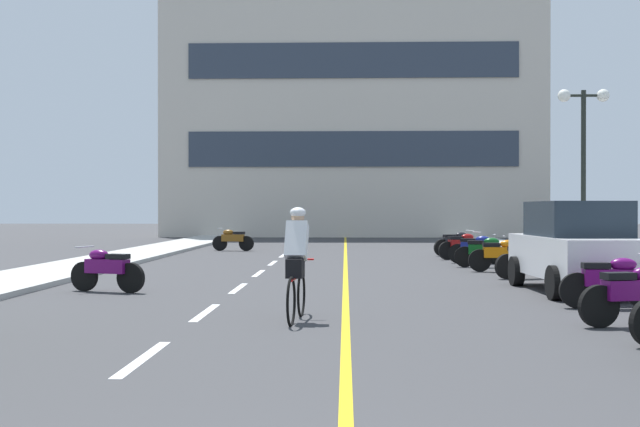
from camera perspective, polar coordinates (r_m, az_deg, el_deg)
ground_plane at (r=23.97m, az=1.21°, el=-3.68°), size 140.00×140.00×0.00m
curb_left at (r=27.96m, az=-13.67°, el=-3.00°), size 2.40×72.00×0.12m
curb_right at (r=27.84m, az=16.29°, el=-3.02°), size 2.40×72.00×0.12m
lane_dash_1 at (r=9.33m, az=-12.34°, el=-9.92°), size 0.14×2.20×0.01m
lane_dash_2 at (r=13.20m, az=-8.07°, el=-6.91°), size 0.14×2.20×0.01m
lane_dash_3 at (r=17.13m, az=-5.77°, el=-5.25°), size 0.14×2.20×0.01m
lane_dash_4 at (r=21.09m, az=-4.33°, el=-4.21°), size 0.14×2.20×0.01m
lane_dash_5 at (r=25.06m, az=-3.35°, el=-3.50°), size 0.14×2.20×0.01m
lane_dash_6 at (r=29.04m, az=-2.64°, el=-2.98°), size 0.14×2.20×0.01m
lane_dash_7 at (r=33.02m, az=-2.11°, el=-2.59°), size 0.14×2.20×0.01m
lane_dash_8 at (r=37.01m, az=-1.68°, el=-2.28°), size 0.14×2.20×0.01m
lane_dash_9 at (r=41.00m, az=-1.34°, el=-2.03°), size 0.14×2.20×0.01m
lane_dash_10 at (r=44.99m, az=-1.07°, el=-1.82°), size 0.14×2.20×0.01m
lane_dash_11 at (r=48.99m, az=-0.83°, el=-1.65°), size 0.14×2.20×0.01m
centre_line_yellow at (r=26.96m, az=1.81°, el=-3.23°), size 0.12×66.00×0.01m
office_building at (r=51.61m, az=2.28°, el=8.16°), size 23.21×6.54×17.47m
street_lamp_mid at (r=24.33m, az=18.05°, el=5.24°), size 1.46×0.36×4.96m
parked_car_near at (r=16.96m, az=17.61°, el=-2.23°), size 2.06×4.27×1.82m
motorcycle_3 at (r=12.32m, az=21.29°, el=-5.25°), size 1.68×0.67×0.92m
motorcycle_4 at (r=14.39m, az=19.85°, el=-4.45°), size 1.70×0.60×0.92m
motorcycle_5 at (r=16.81m, az=-14.78°, el=-3.76°), size 1.64×0.79×0.92m
motorcycle_6 at (r=20.04m, az=14.43°, el=-3.11°), size 1.65×0.76×0.92m
motorcycle_7 at (r=22.01m, az=12.63°, el=-2.81°), size 1.70×0.60×0.92m
motorcycle_8 at (r=23.58m, az=11.52°, el=-2.60°), size 1.70×0.60×0.92m
motorcycle_9 at (r=25.19m, az=10.95°, el=-2.42°), size 1.64×0.79×0.92m
motorcycle_10 at (r=27.25m, az=9.99°, el=-2.21°), size 1.64×0.78×0.92m
motorcycle_11 at (r=29.22m, az=9.58°, el=-2.04°), size 1.64×0.79×0.92m
motorcycle_12 at (r=32.61m, az=-6.16°, el=-1.80°), size 1.70×0.60×0.92m
cyclist_rider at (r=12.07m, az=-1.67°, el=-3.37°), size 0.42×1.77×1.71m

